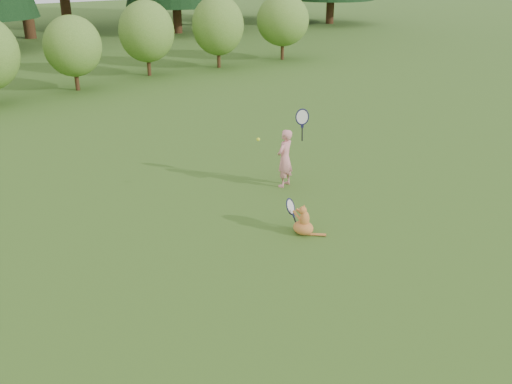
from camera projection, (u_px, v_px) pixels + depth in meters
ground at (275, 254)px, 8.63m from camera, size 100.00×100.00×0.00m
shrub_row at (29, 50)px, 17.91m from camera, size 28.00×3.00×2.80m
child at (285, 157)px, 10.95m from camera, size 0.67×0.44×1.71m
cat at (303, 219)px, 9.18m from camera, size 0.47×0.75×0.66m
tennis_ball at (258, 139)px, 10.00m from camera, size 0.06×0.06×0.06m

